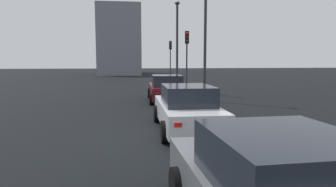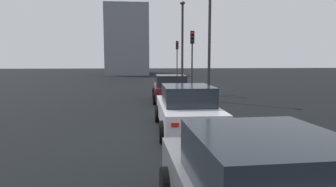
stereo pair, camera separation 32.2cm
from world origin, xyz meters
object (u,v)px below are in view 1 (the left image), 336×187
Objects in this scene: traffic_light_near_left at (187,49)px; street_lamp_kerbside at (177,39)px; traffic_light_near_right at (170,53)px; car_white_left_second at (187,109)px; car_maroon_left_lead at (166,88)px; street_lamp_far at (205,30)px.

street_lamp_kerbside is (-0.28, 0.76, 0.68)m from traffic_light_near_left.
car_white_left_second is at bearing -5.73° from traffic_light_near_right.
traffic_light_near_right reaches higher than car_white_left_second.
traffic_light_near_right is (15.08, -2.27, 2.44)m from car_maroon_left_lead.
street_lamp_far reaches higher than car_white_left_second.
car_maroon_left_lead is 0.69× the size of street_lamp_far.
street_lamp_kerbside reaches higher than traffic_light_near_right.
car_maroon_left_lead is at bearing -7.97° from traffic_light_near_right.
car_maroon_left_lead is 1.06× the size of traffic_light_near_left.
traffic_light_near_left reaches higher than car_maroon_left_lead.
car_white_left_second is at bearing 172.63° from street_lamp_kerbside.
car_white_left_second is 12.21m from traffic_light_near_left.
car_maroon_left_lead is 0.73× the size of street_lamp_kerbside.
street_lamp_kerbside is at bearing -4.62° from traffic_light_near_right.
street_lamp_kerbside reaches higher than car_white_left_second.
traffic_light_near_left is 1.01× the size of traffic_light_near_right.
street_lamp_far is (-4.66, -0.16, 0.88)m from traffic_light_near_left.
street_lamp_kerbside is at bearing -15.54° from car_maroon_left_lead.
traffic_light_near_left is (4.39, -2.03, 2.46)m from car_maroon_left_lead.
car_white_left_second is 0.74× the size of street_lamp_kerbside.
car_white_left_second is 1.08× the size of traffic_light_near_right.
street_lamp_kerbside reaches higher than car_maroon_left_lead.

